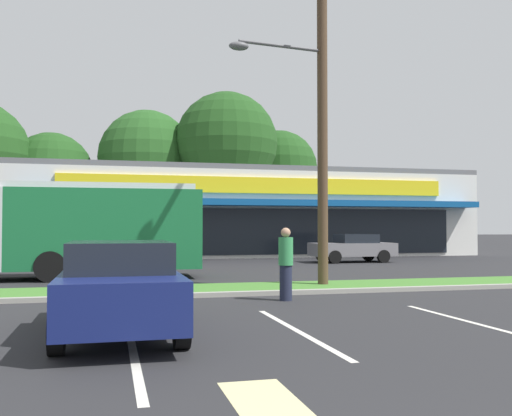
# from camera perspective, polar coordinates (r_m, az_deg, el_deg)

# --- Properties ---
(grass_median) EXTENTS (56.00, 2.20, 0.12)m
(grass_median) POSITION_cam_1_polar(r_m,az_deg,el_deg) (16.15, -3.32, -7.96)
(grass_median) COLOR #427A2D
(grass_median) RESTS_ON ground_plane
(curb_lip) EXTENTS (56.00, 0.24, 0.12)m
(curb_lip) POSITION_cam_1_polar(r_m,az_deg,el_deg) (14.96, -2.43, -8.44)
(curb_lip) COLOR #99968C
(curb_lip) RESTS_ON ground_plane
(parking_stripe_0) EXTENTS (0.12, 4.80, 0.01)m
(parking_stripe_0) POSITION_cam_1_polar(r_m,az_deg,el_deg) (8.43, -11.92, -13.93)
(parking_stripe_0) COLOR silver
(parking_stripe_0) RESTS_ON ground_plane
(parking_stripe_1) EXTENTS (0.12, 4.80, 0.01)m
(parking_stripe_1) POSITION_cam_1_polar(r_m,az_deg,el_deg) (10.12, 4.08, -11.93)
(parking_stripe_1) COLOR silver
(parking_stripe_1) RESTS_ON ground_plane
(parking_stripe_2) EXTENTS (0.12, 4.80, 0.01)m
(parking_stripe_2) POSITION_cam_1_polar(r_m,az_deg,el_deg) (11.59, 20.68, -10.53)
(parking_stripe_2) COLOR silver
(parking_stripe_2) RESTS_ON ground_plane
(lot_arrow) EXTENTS (0.70, 1.60, 0.01)m
(lot_arrow) POSITION_cam_1_polar(r_m,az_deg,el_deg) (6.20, 0.89, -18.42)
(lot_arrow) COLOR beige
(lot_arrow) RESTS_ON ground_plane
(storefront_building) EXTENTS (27.97, 13.45, 5.35)m
(storefront_building) POSITION_cam_1_polar(r_m,az_deg,el_deg) (38.76, -1.66, -0.54)
(storefront_building) COLOR silver
(storefront_building) RESTS_ON ground_plane
(tree_mid_left) EXTENTS (6.48, 6.48, 9.24)m
(tree_mid_left) POSITION_cam_1_polar(r_m,az_deg,el_deg) (48.55, -19.48, 3.20)
(tree_mid_left) COLOR #473323
(tree_mid_left) RESTS_ON ground_plane
(tree_mid) EXTENTS (7.65, 7.65, 11.15)m
(tree_mid) POSITION_cam_1_polar(r_m,az_deg,el_deg) (47.49, -10.70, 4.85)
(tree_mid) COLOR #473323
(tree_mid) RESTS_ON ground_plane
(tree_mid_right) EXTENTS (8.02, 8.02, 12.39)m
(tree_mid_right) POSITION_cam_1_polar(r_m,az_deg,el_deg) (45.92, -2.93, 6.38)
(tree_mid_right) COLOR #473323
(tree_mid_right) RESTS_ON ground_plane
(tree_right) EXTENTS (6.79, 6.79, 10.27)m
(tree_right) POSITION_cam_1_polar(r_m,az_deg,el_deg) (51.14, 2.26, 3.83)
(tree_right) COLOR #473323
(tree_right) RESTS_ON ground_plane
(utility_pole) EXTENTS (3.08, 2.40, 9.64)m
(utility_pole) POSITION_cam_1_polar(r_m,az_deg,el_deg) (17.24, 6.09, 9.47)
(utility_pole) COLOR #4C3826
(utility_pole) RESTS_ON ground_plane
(city_bus) EXTENTS (11.62, 2.90, 3.25)m
(city_bus) POSITION_cam_1_polar(r_m,az_deg,el_deg) (21.05, -21.49, -1.77)
(city_bus) COLOR #196638
(city_bus) RESTS_ON ground_plane
(car_1) EXTENTS (1.94, 4.70, 1.53)m
(car_1) POSITION_cam_1_polar(r_m,az_deg,el_deg) (9.93, -13.27, -7.50)
(car_1) COLOR navy
(car_1) RESTS_ON ground_plane
(car_2) EXTENTS (4.16, 1.95, 1.41)m
(car_2) POSITION_cam_1_polar(r_m,az_deg,el_deg) (29.73, 9.50, -3.85)
(car_2) COLOR slate
(car_2) RESTS_ON ground_plane
(pedestrian_near_bench) EXTENTS (0.35, 0.35, 1.75)m
(pedestrian_near_bench) POSITION_cam_1_polar(r_m,az_deg,el_deg) (14.07, 2.94, -5.50)
(pedestrian_near_bench) COLOR #1E2338
(pedestrian_near_bench) RESTS_ON ground_plane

